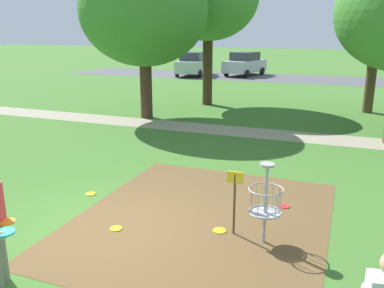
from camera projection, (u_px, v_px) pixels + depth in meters
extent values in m
plane|color=#3D6B28|center=(99.00, 230.00, 7.24)|extent=(160.00, 160.00, 0.00)
cube|color=brown|center=(202.00, 218.00, 7.66)|extent=(4.57, 5.40, 0.01)
cylinder|color=#9E9EA3|center=(265.00, 205.00, 6.64)|extent=(0.05, 0.05, 1.35)
cylinder|color=#9E9EA3|center=(267.00, 165.00, 6.45)|extent=(0.24, 0.24, 0.04)
torus|color=#9E9EA3|center=(266.00, 189.00, 6.57)|extent=(0.58, 0.58, 0.02)
torus|color=#9E9EA3|center=(265.00, 212.00, 6.67)|extent=(0.55, 0.55, 0.03)
cylinder|color=#9E9EA3|center=(265.00, 213.00, 6.68)|extent=(0.48, 0.48, 0.02)
cylinder|color=gray|center=(280.00, 203.00, 6.54)|extent=(0.01, 0.01, 0.40)
cylinder|color=gray|center=(279.00, 199.00, 6.68)|extent=(0.01, 0.01, 0.40)
cylinder|color=gray|center=(273.00, 196.00, 6.80)|extent=(0.01, 0.01, 0.40)
cylinder|color=gray|center=(264.00, 195.00, 6.85)|extent=(0.01, 0.01, 0.40)
cylinder|color=gray|center=(256.00, 196.00, 6.81)|extent=(0.01, 0.01, 0.40)
cylinder|color=gray|center=(251.00, 199.00, 6.70)|extent=(0.01, 0.01, 0.40)
cylinder|color=gray|center=(252.00, 202.00, 6.56)|extent=(0.01, 0.01, 0.40)
cylinder|color=gray|center=(258.00, 205.00, 6.44)|extent=(0.01, 0.01, 0.40)
cylinder|color=gray|center=(267.00, 207.00, 6.39)|extent=(0.01, 0.01, 0.40)
cylinder|color=gray|center=(276.00, 206.00, 6.43)|extent=(0.01, 0.01, 0.40)
cylinder|color=#4C3823|center=(234.00, 205.00, 6.96)|extent=(0.04, 0.04, 1.10)
cube|color=gold|center=(235.00, 177.00, 6.82)|extent=(0.28, 0.03, 0.20)
cylinder|color=#1E93DB|center=(5.00, 232.00, 4.46)|extent=(0.22, 0.22, 0.02)
cylinder|color=slate|center=(1.00, 252.00, 5.64)|extent=(0.14, 0.14, 0.92)
cylinder|color=orange|center=(7.00, 222.00, 5.41)|extent=(0.22, 0.22, 0.02)
cylinder|color=gold|center=(219.00, 231.00, 7.18)|extent=(0.24, 0.24, 0.02)
cylinder|color=red|center=(284.00, 207.00, 8.17)|extent=(0.21, 0.21, 0.02)
cylinder|color=gold|center=(116.00, 229.00, 7.26)|extent=(0.22, 0.22, 0.02)
cylinder|color=gold|center=(91.00, 194.00, 8.80)|extent=(0.22, 0.22, 0.02)
cylinder|color=#422D1E|center=(208.00, 71.00, 19.20)|extent=(0.46, 0.46, 3.20)
cylinder|color=#4C3823|center=(371.00, 81.00, 17.33)|extent=(0.41, 0.41, 2.69)
ellipsoid|color=#285B1E|center=(378.00, 18.00, 16.62)|extent=(3.37, 3.37, 2.87)
cylinder|color=#422D1E|center=(146.00, 89.00, 16.34)|extent=(0.48, 0.48, 2.31)
ellipsoid|color=#428433|center=(144.00, 11.00, 15.53)|extent=(4.97, 4.97, 4.22)
cube|color=#4C4C51|center=(293.00, 79.00, 30.24)|extent=(36.00, 6.00, 0.01)
cube|color=#B2B7BC|center=(193.00, 66.00, 32.07)|extent=(2.22, 4.36, 0.90)
cube|color=#2D333D|center=(193.00, 56.00, 31.86)|extent=(1.80, 2.34, 0.64)
cylinder|color=black|center=(186.00, 70.00, 33.63)|extent=(0.24, 0.62, 0.60)
cylinder|color=black|center=(208.00, 71.00, 33.17)|extent=(0.24, 0.62, 0.60)
cylinder|color=black|center=(177.00, 73.00, 31.21)|extent=(0.24, 0.62, 0.60)
cylinder|color=black|center=(200.00, 74.00, 30.75)|extent=(0.24, 0.62, 0.60)
cube|color=#B2B7BC|center=(245.00, 66.00, 32.10)|extent=(2.80, 4.52, 0.90)
cube|color=#2D333D|center=(245.00, 56.00, 31.90)|extent=(2.09, 2.51, 0.64)
cylinder|color=black|center=(243.00, 70.00, 33.75)|extent=(0.33, 0.63, 0.60)
cylinder|color=black|center=(262.00, 71.00, 32.74)|extent=(0.33, 0.63, 0.60)
cylinder|color=black|center=(226.00, 72.00, 31.71)|extent=(0.33, 0.63, 0.60)
cylinder|color=black|center=(247.00, 74.00, 30.70)|extent=(0.33, 0.63, 0.60)
cube|color=gray|center=(227.00, 130.00, 14.48)|extent=(40.00, 1.46, 0.00)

